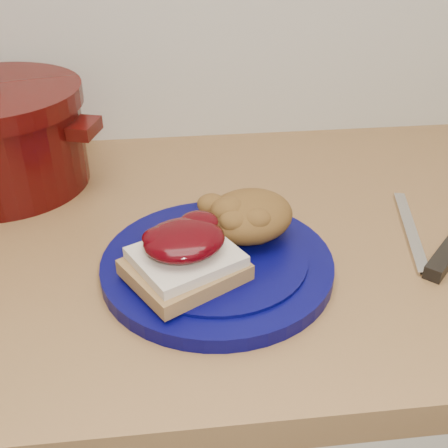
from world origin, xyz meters
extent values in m
cylinder|color=#04043F|center=(-0.02, 1.41, 0.91)|extent=(0.34, 0.34, 0.02)
cube|color=olive|center=(-0.06, 1.38, 0.93)|extent=(0.14, 0.14, 0.02)
cube|color=beige|center=(-0.05, 1.38, 0.94)|extent=(0.13, 0.13, 0.01)
ellipsoid|color=#330106|center=(-0.06, 1.38, 0.96)|extent=(0.11, 0.11, 0.03)
ellipsoid|color=brown|center=(0.02, 1.45, 0.95)|extent=(0.13, 0.13, 0.05)
cube|color=black|center=(0.25, 1.40, 0.91)|extent=(0.09, 0.09, 0.02)
cube|color=silver|center=(0.23, 1.46, 0.90)|extent=(0.05, 0.18, 0.00)
cylinder|color=#370705|center=(-0.30, 1.66, 0.96)|extent=(0.29, 0.29, 0.12)
cube|color=#370705|center=(-0.17, 1.62, 0.99)|extent=(0.05, 0.06, 0.02)
cylinder|color=black|center=(-0.29, 1.67, 0.95)|extent=(0.06, 0.06, 0.10)
camera|label=1|loc=(-0.07, 0.90, 1.28)|focal=45.00mm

